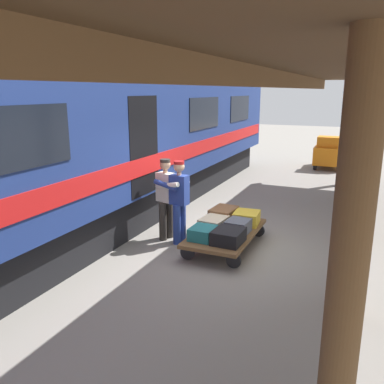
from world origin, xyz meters
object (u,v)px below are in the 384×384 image
object	(u,v)px
train_car	(84,138)
suitcase_brown_leather	(224,214)
suitcase_yellow_case	(246,218)
suitcase_slate_roller	(238,226)
porter_by_door	(166,196)
suitcase_black_hardshell	(228,236)
baggage_tug	(329,153)
porter_in_overalls	(178,199)
suitcase_cream_canvas	(214,223)
suitcase_teal_softside	(203,233)
luggage_cart	(226,233)

from	to	relation	value
train_car	suitcase_brown_leather	bearing A→B (deg)	-166.47
train_car	suitcase_yellow_case	distance (m)	3.89
suitcase_slate_roller	suitcase_yellow_case	bearing A→B (deg)	-90.00
suitcase_slate_roller	porter_by_door	xyz separation A→B (m)	(1.54, 0.05, 0.45)
suitcase_black_hardshell	baggage_tug	size ratio (longest dim) A/B	0.35
suitcase_brown_leather	porter_in_overalls	xyz separation A→B (m)	(0.73, 0.71, 0.44)
suitcase_cream_canvas	suitcase_teal_softside	world-z (taller)	suitcase_cream_canvas
suitcase_yellow_case	suitcase_slate_roller	xyz separation A→B (m)	(-0.00, 0.59, -0.00)
luggage_cart	suitcase_yellow_case	bearing A→B (deg)	-113.03
luggage_cart	suitcase_teal_softside	distance (m)	0.66
train_car	suitcase_yellow_case	xyz separation A→B (m)	(-3.48, -0.72, -1.59)
suitcase_yellow_case	suitcase_teal_softside	distance (m)	1.29
suitcase_yellow_case	suitcase_cream_canvas	distance (m)	0.78
train_car	suitcase_yellow_case	world-z (taller)	train_car
train_car	suitcase_brown_leather	world-z (taller)	train_car
suitcase_black_hardshell	baggage_tug	distance (m)	10.26
suitcase_teal_softside	suitcase_brown_leather	world-z (taller)	suitcase_brown_leather
porter_by_door	baggage_tug	distance (m)	9.97
train_car	luggage_cart	bearing A→B (deg)	-177.78
luggage_cart	suitcase_teal_softside	xyz separation A→B (m)	(0.25, 0.59, 0.16)
suitcase_yellow_case	suitcase_teal_softside	xyz separation A→B (m)	(0.50, 1.18, -0.01)
luggage_cart	suitcase_black_hardshell	xyz separation A→B (m)	(-0.25, 0.59, 0.18)
suitcase_brown_leather	suitcase_cream_canvas	bearing A→B (deg)	90.00
suitcase_cream_canvas	suitcase_teal_softside	bearing A→B (deg)	90.00
suitcase_brown_leather	suitcase_yellow_case	bearing A→B (deg)	180.00
suitcase_cream_canvas	suitcase_brown_leather	xyz separation A→B (m)	(0.00, -0.59, 0.02)
suitcase_black_hardshell	suitcase_brown_leather	bearing A→B (deg)	-66.97
baggage_tug	suitcase_teal_softside	bearing A→B (deg)	82.66
luggage_cart	porter_by_door	world-z (taller)	porter_by_door
suitcase_brown_leather	porter_in_overalls	bearing A→B (deg)	44.54
suitcase_yellow_case	suitcase_black_hardshell	distance (m)	1.18
suitcase_cream_canvas	suitcase_slate_roller	world-z (taller)	suitcase_slate_roller
suitcase_teal_softside	suitcase_slate_roller	xyz separation A→B (m)	(-0.50, -0.59, 0.01)
suitcase_yellow_case	suitcase_cream_canvas	xyz separation A→B (m)	(0.50, 0.59, -0.01)
suitcase_brown_leather	porter_in_overalls	world-z (taller)	porter_in_overalls
suitcase_black_hardshell	porter_in_overalls	xyz separation A→B (m)	(1.23, -0.47, 0.46)
baggage_tug	suitcase_cream_canvas	bearing A→B (deg)	82.22
suitcase_brown_leather	suitcase_slate_roller	world-z (taller)	suitcase_brown_leather
suitcase_teal_softside	baggage_tug	distance (m)	10.31
suitcase_teal_softside	suitcase_brown_leather	xyz separation A→B (m)	(0.00, -1.18, 0.03)
suitcase_cream_canvas	suitcase_slate_roller	size ratio (longest dim) A/B	1.24
suitcase_teal_softside	porter_in_overalls	bearing A→B (deg)	-32.92
train_car	suitcase_cream_canvas	size ratio (longest dim) A/B	31.08
suitcase_black_hardshell	suitcase_slate_roller	distance (m)	0.59
suitcase_yellow_case	baggage_tug	distance (m)	9.08
suitcase_black_hardshell	baggage_tug	bearing A→B (deg)	-94.55
suitcase_slate_roller	baggage_tug	size ratio (longest dim) A/B	0.28
suitcase_black_hardshell	train_car	bearing A→B (deg)	-7.63
suitcase_slate_roller	baggage_tug	distance (m)	9.67
porter_by_door	suitcase_slate_roller	bearing A→B (deg)	-178.25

